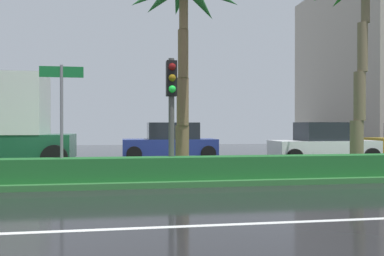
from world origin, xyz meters
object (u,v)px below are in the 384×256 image
Objects in this scene: street_name_sign at (62,107)px; car_in_traffic_second at (324,144)px; car_in_traffic_leading at (171,142)px; palm_tree_centre at (183,2)px; traffic_signal_median_right at (172,96)px.

car_in_traffic_second is at bearing 27.68° from street_name_sign.
car_in_traffic_second is at bearing 154.27° from car_in_traffic_leading.
traffic_signal_median_right is at bearing -113.93° from palm_tree_centre.
street_name_sign is at bearing -159.25° from palm_tree_centre.
street_name_sign is 0.70× the size of car_in_traffic_second.
street_name_sign is (-3.35, -1.27, -3.22)m from palm_tree_centre.
palm_tree_centre is 1.93× the size of traffic_signal_median_right.
car_in_traffic_second is (9.87, 5.18, -1.25)m from street_name_sign.
car_in_traffic_leading is at bearing -25.73° from car_in_traffic_second.
traffic_signal_median_right is (-0.48, -1.09, -2.89)m from palm_tree_centre.
car_in_traffic_second is at bearing 30.94° from palm_tree_centre.
palm_tree_centre is at bearing 30.94° from car_in_traffic_second.
street_name_sign reaches higher than car_in_traffic_second.
street_name_sign is 11.22m from car_in_traffic_second.
car_in_traffic_second is (6.13, -2.95, 0.00)m from car_in_traffic_leading.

